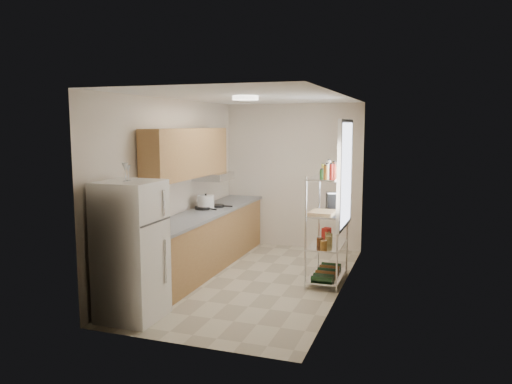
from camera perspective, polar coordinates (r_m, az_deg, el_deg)
room at (r=6.97m, az=-0.34°, el=0.08°), size 2.52×4.42×2.62m
counter_run at (r=7.86m, az=-5.64°, el=-5.36°), size 0.63×3.51×0.90m
upper_cabinets at (r=7.42m, az=-7.82°, el=4.43°), size 0.33×2.20×0.72m
range_hood at (r=8.16m, az=-4.90°, el=1.80°), size 0.50×0.60×0.12m
window at (r=6.99m, az=10.15°, el=2.05°), size 0.06×1.00×1.46m
bakers_rack at (r=7.02m, az=8.23°, el=-1.51°), size 0.45×0.90×1.73m
ceiling_dome at (r=6.64m, az=-1.22°, el=10.69°), size 0.34×0.34×0.05m
refrigerator at (r=5.90m, az=-14.09°, el=-6.50°), size 0.66×0.66×1.60m
wine_glass_a at (r=5.79m, az=-14.39°, el=2.14°), size 0.06×0.06×0.18m
wine_glass_b at (r=5.71m, az=-14.71°, el=2.21°), size 0.07×0.07×0.21m
rice_cooker at (r=7.94m, az=-5.76°, el=-1.16°), size 0.26×0.26×0.21m
frying_pan_large at (r=7.92m, az=-6.05°, el=-1.80°), size 0.34×0.34×0.05m
frying_pan_small at (r=8.09m, az=-4.37°, el=-1.59°), size 0.20×0.20×0.04m
cutting_board at (r=6.95m, az=7.62°, el=-2.29°), size 0.34×0.43×0.03m
espresso_machine at (r=7.30m, az=8.63°, el=-0.96°), size 0.20×0.25×0.25m
storage_bag at (r=7.45m, az=8.05°, el=-4.67°), size 0.13×0.16×0.15m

